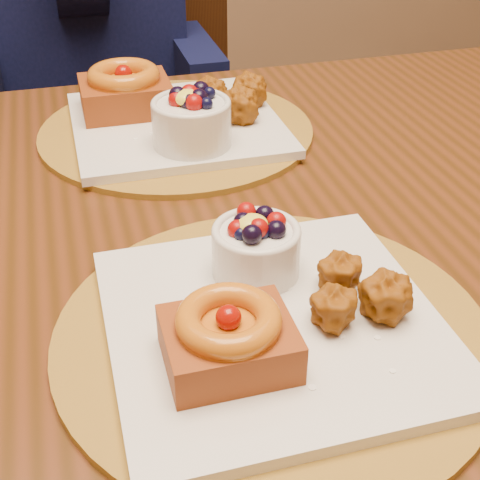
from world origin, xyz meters
name	(u,v)px	position (x,y,z in m)	size (l,w,h in m)	color
dining_table	(215,266)	(0.01, -0.03, 0.68)	(1.60, 0.90, 0.76)	#3B210A
place_setting_near	(270,314)	(0.00, -0.24, 0.78)	(0.38, 0.38, 0.08)	brown
place_setting_far	(174,115)	(0.00, 0.19, 0.78)	(0.38, 0.38, 0.09)	brown
chair_far	(163,102)	(0.08, 0.82, 0.55)	(0.59, 0.59, 1.00)	black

